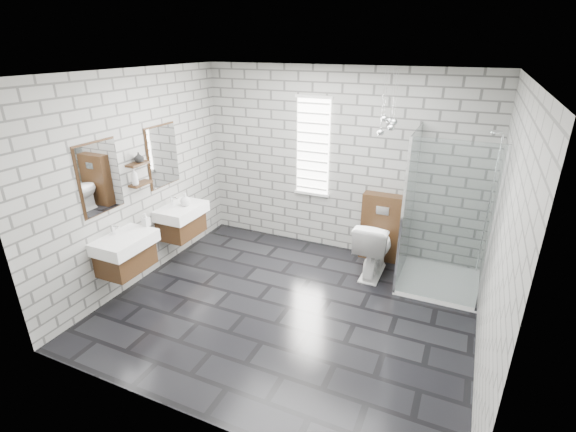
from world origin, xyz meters
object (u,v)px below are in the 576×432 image
Objects in this scene: vanity_left at (123,243)px; toilet at (374,247)px; vanity_right at (179,212)px; cistern_panel at (382,227)px; shower_enclosure at (434,253)px.

toilet is at bearing 34.61° from vanity_left.
vanity_right reaches higher than cistern_panel.
shower_enclosure is (3.41, 0.70, -0.25)m from vanity_right.
vanity_left is 3.51m from cistern_panel.
vanity_left is 0.77× the size of shower_enclosure.
vanity_right is at bearing 15.74° from toilet.
shower_enclosure reaches higher than toilet.
vanity_left and vanity_right have the same top height.
vanity_left is 1.08m from vanity_right.
vanity_left is 1.95× the size of toilet.
vanity_left is 1.00× the size of vanity_right.
vanity_left is at bearing -138.89° from cistern_panel.
toilet is (2.64, 0.74, -0.35)m from vanity_right.
cistern_panel is (2.64, 2.30, -0.26)m from vanity_left.
shower_enclosure reaches higher than vanity_left.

